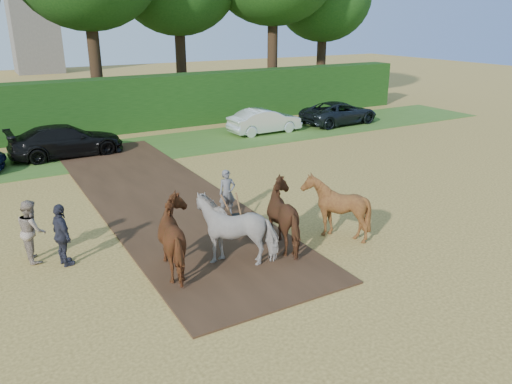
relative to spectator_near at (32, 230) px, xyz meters
name	(u,v)px	position (x,y,z in m)	size (l,w,h in m)	color
ground	(197,296)	(3.00, -3.89, -0.84)	(120.00, 120.00, 0.00)	gold
earth_strip	(158,196)	(4.50, 3.11, -0.82)	(4.50, 17.00, 0.05)	#472D1C
grass_verge	(76,157)	(3.00, 10.11, -0.83)	(50.00, 5.00, 0.03)	#38601E
hedgerow	(55,111)	(3.00, 14.61, 0.66)	(46.00, 1.60, 3.00)	#14380F
spectator_near	(32,230)	(0.00, 0.00, 0.00)	(0.82, 0.64, 1.69)	#B2A08C
spectator_far	(62,235)	(0.63, -0.73, 0.00)	(0.99, 0.41, 1.69)	#272834
plough_team	(263,221)	(5.53, -2.62, 0.07)	(6.25, 4.35, 1.85)	maroon
parked_cars	(66,144)	(2.65, 10.11, -0.14)	(35.89, 3.35, 1.47)	silver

